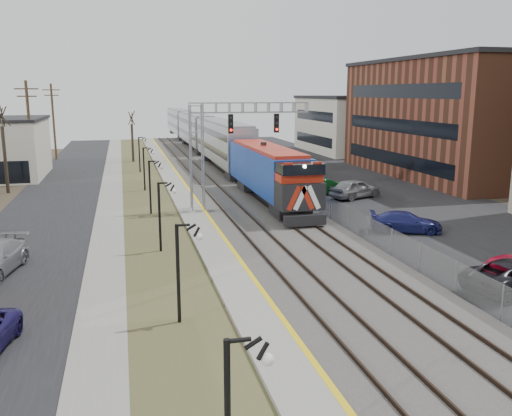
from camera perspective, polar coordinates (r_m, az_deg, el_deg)
name	(u,v)px	position (r m, az deg, el deg)	size (l,w,h in m)	color
street_west	(55,201)	(48.07, -20.41, 0.71)	(7.00, 120.00, 0.04)	black
sidewalk	(111,198)	(47.74, -15.04, 1.01)	(2.00, 120.00, 0.08)	gray
grass_median	(147,197)	(47.77, -11.45, 1.18)	(4.00, 120.00, 0.06)	#484D29
platform	(181,194)	(47.96, -7.87, 1.46)	(2.00, 120.00, 0.24)	gray
ballast_bed	(237,192)	(48.72, -2.02, 1.71)	(8.00, 120.00, 0.20)	#595651
parking_lot	(360,187)	(52.49, 10.92, 2.16)	(16.00, 120.00, 0.04)	black
platform_edge	(191,192)	(48.03, -6.83, 1.65)	(0.24, 120.00, 0.01)	gold
track_near	(215,191)	(48.33, -4.34, 1.80)	(1.58, 120.00, 0.15)	#2D2119
track_far	(253,189)	(49.02, -0.30, 1.98)	(1.58, 120.00, 0.15)	#2D2119
train	(203,135)	(78.03, -5.55, 7.64)	(3.00, 85.85, 5.33)	#123698
signal_gantry	(219,137)	(40.65, -3.88, 7.43)	(9.00, 1.07, 8.15)	gray
lampposts	(159,216)	(31.02, -10.15, -0.89)	(0.14, 62.14, 4.00)	black
fence	(282,182)	(49.62, 2.73, 2.71)	(0.04, 120.00, 1.60)	gray
bare_trees	(44,163)	(51.65, -21.45, 4.39)	(12.30, 42.30, 5.95)	#382D23
car_lot_a	(512,270)	(28.18, 25.37, -5.89)	(1.72, 4.27, 1.46)	#B80E2F
car_lot_d	(406,223)	(36.15, 15.50, -1.48)	(1.84, 4.53, 1.31)	navy
car_lot_e	(355,189)	(46.79, 10.39, 1.98)	(1.95, 4.84, 1.65)	gray
car_lot_f	(324,187)	(47.88, 7.20, 2.21)	(1.56, 4.47, 1.47)	#0D4218
car_lot_g	(301,168)	(59.66, 4.79, 4.23)	(2.14, 5.28, 1.53)	navy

